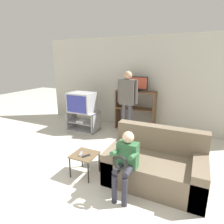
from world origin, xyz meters
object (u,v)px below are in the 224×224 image
at_px(snack_table, 85,157).
at_px(person_seated_child, 126,160).
at_px(person_standing_adult, 127,97).
at_px(media_shelf, 135,110).
at_px(remote_control_white, 81,154).
at_px(couch, 155,165).
at_px(television_flat, 136,84).
at_px(television_main, 82,102).
at_px(tv_stand, 83,121).
at_px(remote_control_black, 86,156).

distance_m(snack_table, person_seated_child, 0.87).
bearing_deg(person_standing_adult, media_shelf, 85.34).
bearing_deg(remote_control_white, person_standing_adult, 69.63).
relative_size(media_shelf, person_standing_adult, 0.67).
relative_size(remote_control_white, couch, 0.09).
xyz_separation_m(media_shelf, television_flat, (0.01, -0.02, 0.74)).
distance_m(television_main, person_seated_child, 2.92).
relative_size(media_shelf, snack_table, 2.73).
height_order(media_shelf, snack_table, media_shelf).
bearing_deg(person_seated_child, television_flat, 105.29).
xyz_separation_m(media_shelf, snack_table, (-0.07, -2.54, -0.24)).
bearing_deg(person_standing_adult, snack_table, -90.82).
height_order(tv_stand, remote_control_white, tv_stand).
height_order(television_flat, person_seated_child, television_flat).
bearing_deg(television_flat, remote_control_white, -93.17).
relative_size(tv_stand, television_main, 1.24).
distance_m(remote_control_black, person_seated_child, 0.79).
bearing_deg(remote_control_black, remote_control_white, -155.58).
xyz_separation_m(tv_stand, television_flat, (1.34, 0.65, 1.05)).
height_order(media_shelf, remote_control_white, media_shelf).
distance_m(television_main, person_standing_adult, 1.32).
xyz_separation_m(television_main, person_seated_child, (2.09, -2.02, -0.23)).
bearing_deg(remote_control_white, tv_stand, 104.44).
xyz_separation_m(remote_control_white, person_seated_child, (0.88, -0.15, 0.18)).
xyz_separation_m(tv_stand, remote_control_white, (1.20, -1.89, 0.14)).
xyz_separation_m(television_main, snack_table, (1.27, -1.85, -0.47)).
xyz_separation_m(television_flat, remote_control_black, (-0.02, -2.56, -0.91)).
relative_size(couch, person_standing_adult, 0.90).
distance_m(tv_stand, person_standing_adult, 1.50).
xyz_separation_m(couch, person_standing_adult, (-1.12, 1.64, 0.75)).
bearing_deg(television_flat, snack_table, -91.96).
bearing_deg(television_flat, tv_stand, -154.05).
height_order(remote_control_black, couch, couch).
bearing_deg(remote_control_white, remote_control_black, -26.28).
relative_size(snack_table, remote_control_black, 2.88).
bearing_deg(remote_control_white, television_main, 104.82).
height_order(television_main, couch, television_main).
xyz_separation_m(tv_stand, remote_control_black, (1.32, -1.91, 0.14)).
distance_m(remote_control_black, remote_control_white, 0.12).
bearing_deg(person_seated_child, remote_control_white, 170.58).
xyz_separation_m(person_standing_adult, person_seated_child, (0.79, -2.16, -0.45)).
bearing_deg(tv_stand, remote_control_black, -55.29).
bearing_deg(person_standing_adult, remote_control_white, -92.37).
distance_m(television_flat, person_seated_child, 2.88).
distance_m(tv_stand, couch, 2.85).
bearing_deg(television_main, snack_table, -55.55).
xyz_separation_m(snack_table, remote_control_black, (0.06, -0.05, 0.06)).
bearing_deg(snack_table, remote_control_black, -37.20).
bearing_deg(television_main, person_standing_adult, 6.07).
bearing_deg(television_main, remote_control_white, -57.17).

